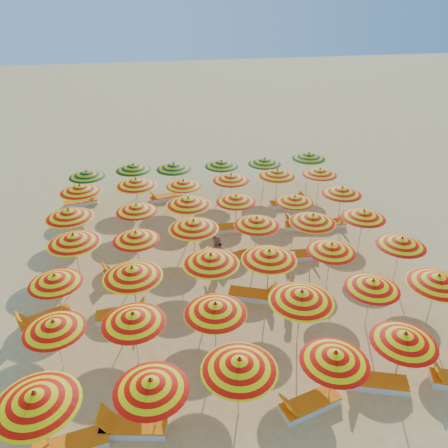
{
  "coord_description": "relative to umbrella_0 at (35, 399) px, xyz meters",
  "views": [
    {
      "loc": [
        -3.19,
        -14.94,
        10.04
      ],
      "look_at": [
        0.0,
        0.5,
        1.6
      ],
      "focal_mm": 35.0,
      "sensor_mm": 36.0,
      "label": 1
    }
  ],
  "objects": [
    {
      "name": "umbrella_41",
      "position": [
        12.21,
        14.41,
        -0.03
      ],
      "size": [
        2.24,
        2.24,
        2.11
      ],
      "color": "silver",
      "rests_on": "ground"
    },
    {
      "name": "lounger_9",
      "position": [
        6.69,
        7.57,
        -1.73
      ],
      "size": [
        1.83,
        1.04,
        0.69
      ],
      "rotation": [
        0.0,
        0.0,
        3.43
      ],
      "color": "white",
      "rests_on": "ground"
    },
    {
      "name": "umbrella_31",
      "position": [
        2.6,
        12.42,
        -0.01
      ],
      "size": [
        2.3,
        2.3,
        2.13
      ],
      "color": "silver",
      "rests_on": "ground"
    },
    {
      "name": "lounger_0",
      "position": [
        0.5,
        -0.04,
        -1.73
      ],
      "size": [
        1.8,
        0.83,
        0.69
      ],
      "rotation": [
        0.0,
        0.0,
        3.29
      ],
      "color": "white",
      "rests_on": "ground"
    },
    {
      "name": "lounger_6",
      "position": [
        1.76,
        4.69,
        -1.73
      ],
      "size": [
        1.76,
        0.66,
        0.69
      ],
      "rotation": [
        0.0,
        0.0,
        -0.05
      ],
      "color": "white",
      "rests_on": "ground"
    },
    {
      "name": "umbrella_32",
      "position": [
        4.89,
        12.44,
        -0.26
      ],
      "size": [
        2.12,
        2.12,
        1.85
      ],
      "color": "silver",
      "rests_on": "ground"
    },
    {
      "name": "umbrella_12",
      "position": [
        -0.27,
        5.14,
        -0.23
      ],
      "size": [
        1.96,
        1.96,
        1.88
      ],
      "color": "silver",
      "rests_on": "ground"
    },
    {
      "name": "umbrella_34",
      "position": [
        9.68,
        12.28,
        -0.04
      ],
      "size": [
        2.1,
        2.1,
        2.1
      ],
      "color": "silver",
      "rests_on": "ground"
    },
    {
      "name": "umbrella_39",
      "position": [
        7.24,
        14.55,
        -0.16
      ],
      "size": [
        2.32,
        2.32,
        1.96
      ],
      "color": "silver",
      "rests_on": "ground"
    },
    {
      "name": "lounger_5",
      "position": [
        -0.86,
        5.02,
        -1.73
      ],
      "size": [
        1.82,
        1.2,
        0.69
      ],
      "rotation": [
        0.0,
        0.0,
        3.53
      ],
      "color": "white",
      "rests_on": "ground"
    },
    {
      "name": "ground",
      "position": [
        6.0,
        7.37,
        -1.89
      ],
      "size": [
        120.0,
        120.0,
        0.0
      ],
      "primitive_type": "plane",
      "color": "#EEBB6A",
      "rests_on": "ground"
    },
    {
      "name": "umbrella_7",
      "position": [
        2.23,
        2.53,
        -0.13
      ],
      "size": [
        2.06,
        2.06,
        1.99
      ],
      "color": "silver",
      "rests_on": "ground"
    },
    {
      "name": "umbrella_20",
      "position": [
        4.7,
        7.56,
        0.0
      ],
      "size": [
        2.48,
        2.48,
        2.14
      ],
      "color": "silver",
      "rests_on": "ground"
    },
    {
      "name": "umbrella_2",
      "position": [
        4.79,
        0.11,
        -0.05
      ],
      "size": [
        2.33,
        2.33,
        2.09
      ],
      "color": "silver",
      "rests_on": "ground"
    },
    {
      "name": "umbrella_17",
      "position": [
        12.19,
        4.91,
        -0.16
      ],
      "size": [
        2.08,
        2.08,
        1.97
      ],
      "color": "silver",
      "rests_on": "ground"
    },
    {
      "name": "umbrella_8",
      "position": [
        4.62,
        2.46,
        -0.11
      ],
      "size": [
        2.37,
        2.37,
        2.02
      ],
      "color": "silver",
      "rests_on": "ground"
    },
    {
      "name": "umbrella_37",
      "position": [
        2.51,
        14.78,
        -0.1
      ],
      "size": [
        1.94,
        1.94,
        2.03
      ],
      "color": "silver",
      "rests_on": "ground"
    },
    {
      "name": "umbrella_36",
      "position": [
        0.13,
        14.45,
        -0.16
      ],
      "size": [
        1.92,
        1.92,
        1.96
      ],
      "color": "silver",
      "rests_on": "ground"
    },
    {
      "name": "umbrella_19",
      "position": [
        2.44,
        7.41,
        -0.18
      ],
      "size": [
        2.12,
        2.12,
        1.94
      ],
      "color": "silver",
      "rests_on": "ground"
    },
    {
      "name": "umbrella_9",
      "position": [
        7.26,
        2.35,
        -0.01
      ],
      "size": [
        2.44,
        2.44,
        2.14
      ],
      "color": "silver",
      "rests_on": "ground"
    },
    {
      "name": "umbrella_13",
      "position": [
        2.26,
        4.71,
        -0.02
      ],
      "size": [
        2.27,
        2.27,
        2.12
      ],
      "color": "silver",
      "rests_on": "ground"
    },
    {
      "name": "lounger_15",
      "position": [
        -0.37,
        14.49,
        -1.73
      ],
      "size": [
        1.81,
        0.91,
        0.69
      ],
      "rotation": [
        0.0,
        0.0,
        0.2
      ],
      "color": "white",
      "rests_on": "ground"
    },
    {
      "name": "umbrella_4",
      "position": [
        9.45,
        0.25,
        -0.18
      ],
      "size": [
        2.34,
        2.34,
        1.94
      ],
      "color": "silver",
      "rests_on": "ground"
    },
    {
      "name": "umbrella_23",
      "position": [
        11.88,
        7.28,
        -0.14
      ],
      "size": [
        2.23,
        2.23,
        1.98
      ],
      "color": "silver",
      "rests_on": "ground"
    },
    {
      "name": "umbrella_33",
      "position": [
        7.3,
        12.43,
        -0.15
      ],
      "size": [
        2.11,
        2.11,
        1.97
      ],
      "color": "silver",
      "rests_on": "ground"
    },
    {
      "name": "lounger_8",
      "position": [
        1.84,
        7.45,
        -1.73
      ],
      "size": [
        1.83,
        1.03,
        0.69
      ],
      "rotation": [
        0.0,
        0.0,
        3.42
      ],
      "color": "white",
      "rests_on": "ground"
    },
    {
      "name": "lounger_14",
      "position": [
        10.28,
        12.1,
        -1.73
      ],
      "size": [
        1.75,
        0.63,
        0.69
      ],
      "rotation": [
        0.0,
        0.0,
        -0.03
      ],
      "color": "white",
      "rests_on": "ground"
    },
    {
      "name": "umbrella_28",
      "position": [
        9.66,
        9.57,
        -0.26
      ],
      "size": [
        1.82,
        1.82,
        1.84
      ],
      "color": "silver",
      "rests_on": "ground"
    },
    {
      "name": "umbrella_26",
      "position": [
        4.78,
        9.76,
        -0.01
      ],
      "size": [
        2.31,
        2.31,
        2.14
      ],
      "color": "silver",
      "rests_on": "ground"
    },
    {
      "name": "lounger_12",
      "position": [
        10.16,
        9.59,
        -1.73
      ],
      "size": [
        1.82,
        0.95,
        0.69
      ],
      "rotation": [
        0.0,
        0.0,
        2.92
      ],
      "color": "white",
      "rests_on": "ground"
    },
    {
      "name": "umbrella_18",
      "position": [
        0.15,
        7.36,
        -0.01
      ],
      "size": [
        2.24,
        2.24,
        2.13
      ],
      "color": "silver",
      "rests_on": "ground"
    },
    {
      "name": "umbrella_6",
      "position": [
        0.0,
        2.77,
        -0.23
      ],
      "size": [
        2.09,
        2.09,
        1.88
      ],
      "color": "silver",
      "rests_on": "ground"
    },
    {
      "name": "beachgoer_b",
      "position": [
        5.53,
        7.13,
        -1.16
      ],
      "size": [
        0.61,
        0.75,
        1.46
      ],
      "primitive_type": "imported",
      "rotation": [
        0.0,
        0.0,
        4.8
      ],
      "color": "tan",
      "rests_on": "ground"
    },
    {
      "name": "umbrella_21",
      "position": [
        7.29,
        7.53,
        -0.12
      ],
      "size": [
        2.19,
        2.19,
        2.01
      ],
      "color": "silver",
      "rests_on": "ground"
    },
    {
      "name": "umbrella_27",
      "position": [
        6.99,
        9.99,
        -0.19
      ],
      "size": [
        2.08,
        2.08,
        1.93
      ],
      "color": "silver",
      "rests_on": "ground"
    },
    {
      "name": "umbrella_0",
      "position": [
        0.0,
        0.0,
        0.0
      ],
      "size": [
        2.44,
        2.44,
        2.14
      ],
      "color": "silver",
      "rests_on": "ground"
    },
    {
      "name": "lounger_7",
      "position": [
        6.49,
        4.89,
        -1.73
      ],
      "size": [
        1.82,
        1.21,
        0.69
      ],
      "rotation": [
        0.0,
        0.0,
        -0.4
      ],
      "color": "white",
      "rests_on": "ground"
    },
    {
      "name": "lounger_3",
      "position": [
        8.85,
        0.26,
        -1.73
      ],
      "size": [
        1.83,
        1.13,
        0.69
      ],
      "rotation": [
        0.0,
        0.0,
        2.8
      ],
      "color": "white",
      "rests_on": "ground"
    },
    {
      "name": "umbrella_40",
      "position": [
        9.65,
        14.45,
        -0.18
      ],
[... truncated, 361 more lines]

